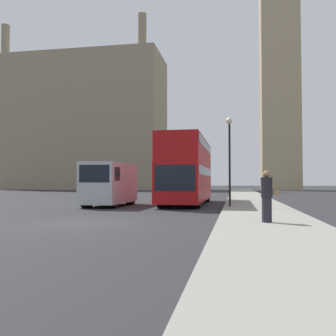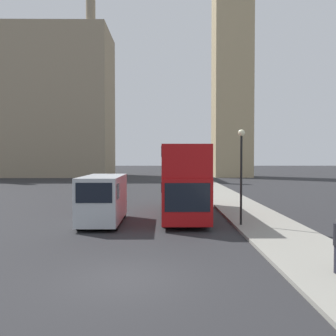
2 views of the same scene
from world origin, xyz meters
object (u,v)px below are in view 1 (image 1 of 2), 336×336
object	(u,v)px
red_double_decker_bus	(187,168)
street_lamp	(230,147)
pedestrian	(267,196)
white_van	(110,183)

from	to	relation	value
red_double_decker_bus	street_lamp	xyz separation A→B (m)	(2.98, -3.96, 1.08)
red_double_decker_bus	pedestrian	size ratio (longest dim) A/B	6.02
pedestrian	white_van	bearing A→B (deg)	133.48
red_double_decker_bus	pedestrian	bearing A→B (deg)	-70.57
red_double_decker_bus	white_van	world-z (taller)	red_double_decker_bus
pedestrian	street_lamp	xyz separation A→B (m)	(-1.39, 8.42, 2.52)
pedestrian	street_lamp	size ratio (longest dim) A/B	0.35
red_double_decker_bus	white_van	size ratio (longest dim) A/B	1.94
white_van	street_lamp	xyz separation A→B (m)	(7.61, -1.07, 2.11)
white_van	red_double_decker_bus	bearing A→B (deg)	31.97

